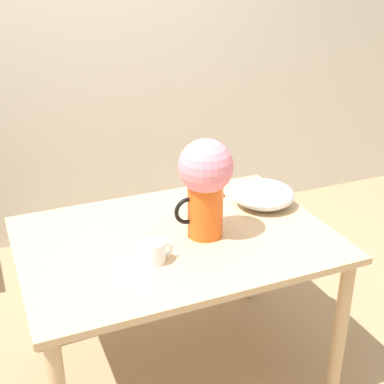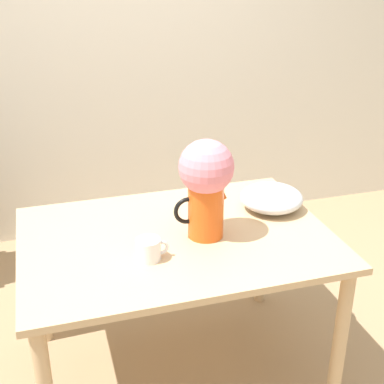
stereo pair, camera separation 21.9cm
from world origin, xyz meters
The scene contains 6 objects.
ground_plane centered at (0.00, 0.00, 0.00)m, with size 12.00×12.00×0.00m, color #9E7F5B.
wall_back centered at (0.00, 1.62, 1.30)m, with size 8.00×0.05×2.60m.
table centered at (-0.04, 0.05, 0.64)m, with size 1.32×0.94×0.73m.
flower_vase centered at (0.08, 0.02, 0.99)m, with size 0.25×0.23×0.43m.
coffee_mug centered at (-0.19, -0.10, 0.78)m, with size 0.13×0.10×0.09m.
white_bowl centered at (0.46, 0.18, 0.79)m, with size 0.30×0.30×0.11m.
Camera 1 is at (-0.76, -1.82, 1.85)m, focal length 50.00 mm.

